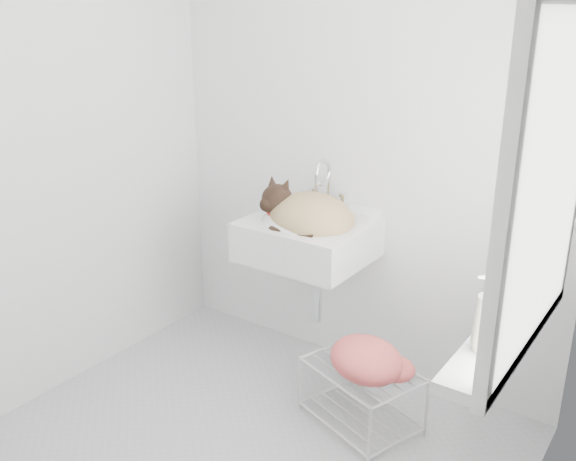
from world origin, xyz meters
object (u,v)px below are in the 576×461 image
Objects in this scene: cat at (308,215)px; bottle_b at (504,327)px; wire_rack at (361,395)px; bottle_a at (485,351)px; bottle_c at (513,315)px; sink at (308,221)px.

cat is 1.23m from bottle_b.
wire_rack is 1.09m from bottle_a.
bottle_b is 1.05× the size of bottle_c.
sink is 2.78× the size of bottle_a.
wire_rack is at bearing -26.53° from sink.
wire_rack is 2.45× the size of bottle_b.
bottle_a reaches higher than wire_rack.
sink is 1.21m from bottle_c.
bottle_b reaches higher than bottle_c.
wire_rack is 0.99m from bottle_c.
sink is 1.21× the size of wire_rack.
sink is at bearing 147.29° from bottle_a.
sink is 1.23× the size of cat.
bottle_b is at bearing -90.00° from bottle_c.
wire_rack is (0.44, -0.21, -0.74)m from cat.
bottle_a is 1.13× the size of bottle_c.
cat is at bearing 159.42° from bottle_c.
bottle_b is at bearing -16.42° from cat.
bottle_b is (1.13, -0.54, 0.00)m from sink.
cat is at bearing 155.06° from bottle_b.
cat is 1.20m from bottle_c.
wire_rack is at bearing -16.80° from cat.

